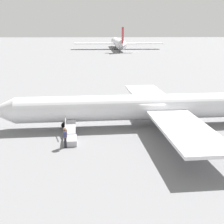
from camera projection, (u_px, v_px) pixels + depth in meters
ground_plane at (150, 125)px, 31.31m from camera, size 600.00×600.00×0.00m
airplane_main at (160, 106)px, 30.90m from camera, size 32.24×24.68×6.53m
airplane_far_left at (118, 43)px, 142.83m from camera, size 40.15×52.23×9.76m
boarding_stairs at (70, 138)px, 26.77m from camera, size 1.29×4.07×1.65m
passenger at (65, 136)px, 25.33m from camera, size 0.36×0.55×1.74m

